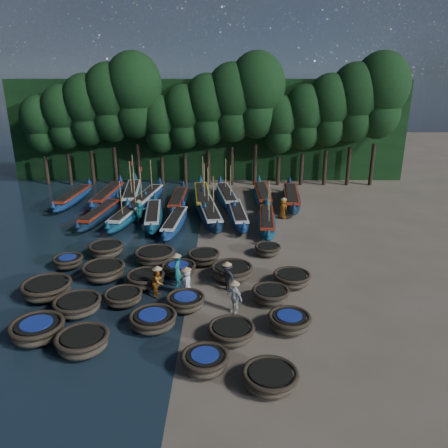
{
  "coord_description": "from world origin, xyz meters",
  "views": [
    {
      "loc": [
        1.98,
        -22.51,
        10.72
      ],
      "look_at": [
        1.76,
        4.36,
        1.3
      ],
      "focal_mm": 35.0,
      "sensor_mm": 36.0,
      "label": 1
    }
  ],
  "objects_px": {
    "coracle_17": "(179,269)",
    "long_boat_8": "(267,221)",
    "coracle_3": "(205,361)",
    "long_boat_16": "(262,195)",
    "coracle_10": "(47,289)",
    "long_boat_7": "(238,215)",
    "coracle_24": "(268,250)",
    "coracle_14": "(271,295)",
    "long_boat_15": "(226,196)",
    "long_boat_13": "(178,200)",
    "fisherman_2": "(158,281)",
    "fisherman_4": "(234,296)",
    "long_boat_10": "(108,196)",
    "coracle_12": "(123,297)",
    "coracle_15": "(104,271)",
    "coracle_7": "(153,320)",
    "coracle_11": "(78,305)",
    "coracle_5": "(37,330)",
    "coracle_21": "(106,249)",
    "coracle_23": "(204,257)",
    "coracle_13": "(186,301)",
    "long_boat_4": "(153,216)",
    "long_boat_3": "(129,214)",
    "long_boat_9": "(73,198)",
    "fisherman_1": "(177,269)",
    "coracle_18": "(232,271)",
    "long_boat_17": "(291,198)",
    "fisherman_5": "(139,212)",
    "long_boat_5": "(175,222)",
    "fisherman_6": "(283,208)",
    "long_boat_14": "(202,197)",
    "fisherman_3": "(227,276)",
    "long_boat_11": "(132,194)",
    "coracle_19": "(292,279)",
    "long_boat_2": "(100,214)",
    "coracle_4": "(270,378)",
    "coracle_20": "(68,261)",
    "coracle_9": "(289,321)",
    "coracle_16": "(146,279)"
  },
  "relations": [
    {
      "from": "coracle_4",
      "to": "long_boat_8",
      "type": "bearing_deg",
      "value": 85.55
    },
    {
      "from": "long_boat_5",
      "to": "fisherman_6",
      "type": "distance_m",
      "value": 8.43
    },
    {
      "from": "coracle_23",
      "to": "long_boat_5",
      "type": "distance_m",
      "value": 6.52
    },
    {
      "from": "coracle_3",
      "to": "long_boat_8",
      "type": "xyz_separation_m",
      "value": [
        3.69,
        16.03,
        0.08
      ]
    },
    {
      "from": "coracle_24",
      "to": "long_boat_13",
      "type": "bearing_deg",
      "value": 122.76
    },
    {
      "from": "coracle_9",
      "to": "coracle_17",
      "type": "height_order",
      "value": "coracle_9"
    },
    {
      "from": "coracle_17",
      "to": "long_boat_4",
      "type": "relative_size",
      "value": 0.28
    },
    {
      "from": "long_boat_3",
      "to": "coracle_7",
      "type": "bearing_deg",
      "value": -65.12
    },
    {
      "from": "coracle_5",
      "to": "long_boat_10",
      "type": "relative_size",
      "value": 0.26
    },
    {
      "from": "fisherman_5",
      "to": "long_boat_10",
      "type": "bearing_deg",
      "value": 42.69
    },
    {
      "from": "long_boat_7",
      "to": "long_boat_15",
      "type": "bearing_deg",
      "value": 94.71
    },
    {
      "from": "long_boat_8",
      "to": "long_boat_10",
      "type": "distance_m",
      "value": 14.7
    },
    {
      "from": "coracle_11",
      "to": "long_boat_15",
      "type": "height_order",
      "value": "long_boat_15"
    },
    {
      "from": "fisherman_2",
      "to": "fisherman_4",
      "type": "xyz_separation_m",
      "value": [
        3.8,
        -1.55,
        0.01
      ]
    },
    {
      "from": "coracle_9",
      "to": "long_boat_3",
      "type": "bearing_deg",
      "value": 124.63
    },
    {
      "from": "coracle_17",
      "to": "long_boat_8",
      "type": "xyz_separation_m",
      "value": [
        5.55,
        7.84,
        0.13
      ]
    },
    {
      "from": "coracle_5",
      "to": "fisherman_2",
      "type": "height_order",
      "value": "fisherman_2"
    },
    {
      "from": "long_boat_14",
      "to": "fisherman_3",
      "type": "xyz_separation_m",
      "value": [
        2.1,
        -15.48,
        0.2
      ]
    },
    {
      "from": "coracle_10",
      "to": "long_boat_7",
      "type": "distance_m",
      "value": 15.34
    },
    {
      "from": "coracle_12",
      "to": "fisherman_4",
      "type": "distance_m",
      "value": 5.44
    },
    {
      "from": "coracle_7",
      "to": "long_boat_7",
      "type": "relative_size",
      "value": 0.31
    },
    {
      "from": "coracle_17",
      "to": "fisherman_1",
      "type": "relative_size",
      "value": 1.09
    },
    {
      "from": "coracle_18",
      "to": "long_boat_17",
      "type": "bearing_deg",
      "value": 69.96
    },
    {
      "from": "coracle_3",
      "to": "long_boat_16",
      "type": "xyz_separation_m",
      "value": [
        3.88,
        22.82,
        0.13
      ]
    },
    {
      "from": "coracle_11",
      "to": "coracle_23",
      "type": "distance_m",
      "value": 7.91
    },
    {
      "from": "coracle_10",
      "to": "long_boat_11",
      "type": "xyz_separation_m",
      "value": [
        0.68,
        17.42,
        0.13
      ]
    },
    {
      "from": "long_boat_7",
      "to": "long_boat_11",
      "type": "xyz_separation_m",
      "value": [
        -9.1,
        5.61,
        0.09
      ]
    },
    {
      "from": "long_boat_9",
      "to": "fisherman_1",
      "type": "relative_size",
      "value": 4.02
    },
    {
      "from": "long_boat_5",
      "to": "fisherman_4",
      "type": "distance_m",
      "value": 12.22
    },
    {
      "from": "coracle_15",
      "to": "coracle_17",
      "type": "bearing_deg",
      "value": 6.92
    },
    {
      "from": "long_boat_13",
      "to": "fisherman_6",
      "type": "xyz_separation_m",
      "value": [
        8.39,
        -3.02,
        0.32
      ]
    },
    {
      "from": "long_boat_3",
      "to": "long_boat_5",
      "type": "distance_m",
      "value": 3.99
    },
    {
      "from": "coracle_7",
      "to": "coracle_16",
      "type": "bearing_deg",
      "value": 104.61
    },
    {
      "from": "coracle_3",
      "to": "long_boat_10",
      "type": "height_order",
      "value": "long_boat_10"
    },
    {
      "from": "coracle_19",
      "to": "long_boat_15",
      "type": "bearing_deg",
      "value": 102.8
    },
    {
      "from": "coracle_13",
      "to": "coracle_12",
      "type": "bearing_deg",
      "value": 171.84
    },
    {
      "from": "coracle_18",
      "to": "long_boat_5",
      "type": "relative_size",
      "value": 0.33
    },
    {
      "from": "coracle_7",
      "to": "coracle_10",
      "type": "bearing_deg",
      "value": 154.68
    },
    {
      "from": "coracle_10",
      "to": "coracle_5",
      "type": "bearing_deg",
      "value": -74.11
    },
    {
      "from": "coracle_7",
      "to": "coracle_12",
      "type": "relative_size",
      "value": 1.11
    },
    {
      "from": "coracle_24",
      "to": "coracle_14",
      "type": "bearing_deg",
      "value": -93.55
    },
    {
      "from": "long_boat_15",
      "to": "coracle_15",
      "type": "bearing_deg",
      "value": -122.92
    },
    {
      "from": "coracle_3",
      "to": "long_boat_7",
      "type": "relative_size",
      "value": 0.24
    },
    {
      "from": "long_boat_2",
      "to": "long_boat_10",
      "type": "height_order",
      "value": "long_boat_10"
    },
    {
      "from": "coracle_5",
      "to": "coracle_23",
      "type": "height_order",
      "value": "coracle_5"
    },
    {
      "from": "coracle_4",
      "to": "coracle_20",
      "type": "bearing_deg",
      "value": 136.93
    },
    {
      "from": "coracle_11",
      "to": "fisherman_1",
      "type": "xyz_separation_m",
      "value": [
        4.36,
        2.8,
        0.56
      ]
    },
    {
      "from": "coracle_3",
      "to": "fisherman_4",
      "type": "xyz_separation_m",
      "value": [
        1.16,
        4.3,
        0.41
      ]
    },
    {
      "from": "coracle_21",
      "to": "long_boat_10",
      "type": "distance_m",
      "value": 12.1
    },
    {
      "from": "coracle_17",
      "to": "long_boat_9",
      "type": "height_order",
      "value": "long_boat_9"
    }
  ]
}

